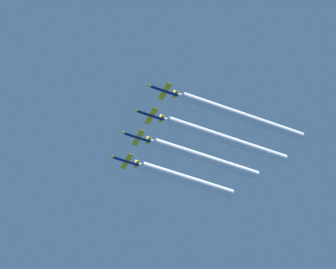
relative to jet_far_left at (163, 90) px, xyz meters
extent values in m
cylinder|color=navy|center=(0.00, -0.32, -0.03)|extent=(1.12, 9.64, 1.12)
cone|color=yellow|center=(0.00, 5.31, -0.03)|extent=(1.06, 1.62, 1.06)
ellipsoid|color=black|center=(0.00, 1.80, 0.45)|extent=(0.61, 2.23, 0.50)
cube|color=yellow|center=(0.00, -0.80, -0.11)|extent=(8.12, 1.93, 0.12)
cube|color=yellow|center=(0.00, -4.69, -0.03)|extent=(3.45, 1.12, 0.12)
cube|color=yellow|center=(0.00, -4.61, 1.39)|extent=(0.10, 1.32, 1.73)
cylinder|color=black|center=(0.00, -5.40, -0.03)|extent=(0.84, 0.61, 0.84)
cylinder|color=navy|center=(12.48, -0.54, 0.31)|extent=(1.12, 9.64, 1.12)
cone|color=yellow|center=(12.48, 5.09, 0.31)|extent=(1.06, 1.62, 1.06)
ellipsoid|color=black|center=(12.48, 1.58, 0.78)|extent=(0.61, 2.23, 0.50)
cube|color=yellow|center=(12.48, -1.03, 0.22)|extent=(8.12, 1.93, 0.12)
cube|color=yellow|center=(12.48, -4.92, 0.31)|extent=(3.45, 1.12, 0.12)
cube|color=yellow|center=(12.48, -4.84, 1.73)|extent=(0.10, 1.32, 1.73)
cylinder|color=black|center=(12.48, -5.62, 0.31)|extent=(0.84, 0.61, 0.84)
cylinder|color=navy|center=(23.68, -0.25, -0.21)|extent=(1.12, 9.64, 1.12)
cone|color=yellow|center=(23.68, 5.39, -0.21)|extent=(1.06, 1.62, 1.06)
ellipsoid|color=black|center=(23.68, 1.87, 0.27)|extent=(0.61, 2.23, 0.50)
cube|color=yellow|center=(23.68, -0.73, -0.29)|extent=(8.12, 1.93, 0.12)
cube|color=yellow|center=(23.68, -4.62, -0.21)|extent=(3.45, 1.12, 0.12)
cube|color=yellow|center=(23.68, -4.54, 1.22)|extent=(0.10, 1.32, 1.73)
cylinder|color=black|center=(23.68, -5.32, -0.21)|extent=(0.84, 0.61, 0.84)
cylinder|color=navy|center=(36.28, -0.94, -0.29)|extent=(1.12, 9.64, 1.12)
cone|color=yellow|center=(36.28, 4.69, -0.29)|extent=(1.06, 1.62, 1.06)
ellipsoid|color=black|center=(36.28, 1.18, 0.19)|extent=(0.61, 2.23, 0.50)
cube|color=yellow|center=(36.28, -1.43, -0.37)|extent=(8.12, 1.93, 0.12)
cube|color=yellow|center=(36.28, -5.32, -0.29)|extent=(3.45, 1.12, 0.12)
cube|color=yellow|center=(36.28, -5.24, 1.13)|extent=(0.10, 1.32, 1.73)
cylinder|color=black|center=(36.28, -6.02, -0.29)|extent=(0.84, 0.61, 0.84)
cylinder|color=white|center=(0.00, -25.86, -0.03)|extent=(1.89, 40.83, 1.89)
cylinder|color=white|center=(0.00, -30.76, -0.03)|extent=(3.59, 46.96, 3.59)
cylinder|color=white|center=(12.48, -26.06, 0.31)|extent=(1.89, 40.80, 1.89)
cylinder|color=white|center=(12.48, -30.96, 0.31)|extent=(3.59, 46.92, 3.59)
cylinder|color=white|center=(23.68, -23.47, -0.21)|extent=(1.89, 36.20, 1.89)
cylinder|color=white|center=(23.68, -27.81, -0.21)|extent=(3.59, 41.63, 3.59)
cylinder|color=white|center=(36.28, -22.13, -0.29)|extent=(1.89, 32.12, 1.89)
cylinder|color=white|center=(36.28, -25.98, -0.29)|extent=(3.59, 36.94, 3.59)
camera|label=1|loc=(-187.84, 81.34, -244.22)|focal=99.54mm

